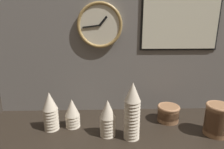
% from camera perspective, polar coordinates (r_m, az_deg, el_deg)
% --- Properties ---
extents(ground_plane, '(1.60, 0.56, 0.04)m').
position_cam_1_polar(ground_plane, '(1.22, 2.37, -15.93)').
color(ground_plane, black).
extents(wall_tiled_back, '(1.60, 0.03, 1.05)m').
position_cam_1_polar(wall_tiled_back, '(1.31, 1.80, 11.55)').
color(wall_tiled_back, slate).
rests_on(wall_tiled_back, ground_plane).
extents(cup_stack_left, '(0.09, 0.09, 0.23)m').
position_cam_1_polar(cup_stack_left, '(1.21, -17.17, -9.94)').
color(cup_stack_left, beige).
rests_on(cup_stack_left, ground_plane).
extents(cup_stack_center_left, '(0.09, 0.09, 0.17)m').
position_cam_1_polar(cup_stack_center_left, '(1.21, -11.26, -10.74)').
color(cup_stack_center_left, beige).
rests_on(cup_stack_center_left, ground_plane).
extents(cup_stack_center, '(0.09, 0.09, 0.21)m').
position_cam_1_polar(cup_stack_center, '(1.10, -1.25, -12.25)').
color(cup_stack_center, beige).
rests_on(cup_stack_center, ground_plane).
extents(cup_stack_center_right, '(0.09, 0.09, 0.32)m').
position_cam_1_polar(cup_stack_center_right, '(1.06, 5.79, -10.32)').
color(cup_stack_center_right, beige).
rests_on(cup_stack_center_right, ground_plane).
extents(bowl_stack_right, '(0.14, 0.14, 0.10)m').
position_cam_1_polar(bowl_stack_right, '(1.31, 15.78, -10.45)').
color(bowl_stack_right, '#996B47').
rests_on(bowl_stack_right, ground_plane).
extents(bowl_stack_far_right, '(0.14, 0.14, 0.18)m').
position_cam_1_polar(bowl_stack_far_right, '(1.26, 27.89, -11.13)').
color(bowl_stack_far_right, '#996B47').
rests_on(bowl_stack_far_right, ground_plane).
extents(wall_clock, '(0.28, 0.03, 0.28)m').
position_cam_1_polar(wall_clock, '(1.27, -3.52, 13.87)').
color(wall_clock, beige).
extents(menu_board, '(0.50, 0.01, 0.50)m').
position_cam_1_polar(menu_board, '(1.36, 19.26, 16.99)').
color(menu_board, black).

